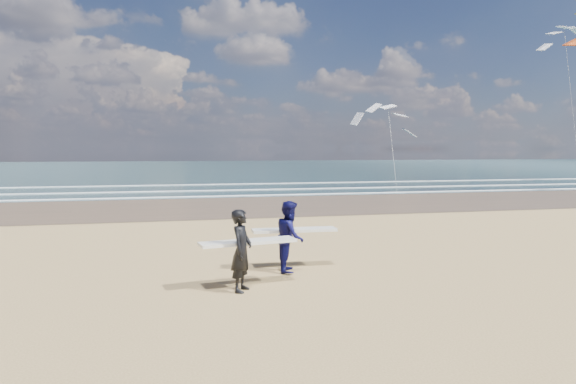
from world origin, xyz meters
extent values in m
cube|color=brown|center=(20.00, 18.00, 0.01)|extent=(220.00, 12.00, 0.01)
cube|color=#173032|center=(20.00, 72.00, 0.01)|extent=(220.00, 100.00, 0.02)
cube|color=white|center=(20.00, 22.80, 0.05)|extent=(220.00, 0.50, 0.05)
cube|color=white|center=(20.00, 27.50, 0.05)|extent=(220.00, 0.50, 0.05)
cube|color=white|center=(20.00, 34.00, 0.05)|extent=(220.00, 0.50, 0.05)
imported|color=black|center=(-0.28, 0.50, 0.90)|extent=(0.68, 0.78, 1.81)
cube|color=white|center=(-0.08, 0.85, 1.02)|extent=(2.26, 0.88, 0.07)
imported|color=#0B0B41|center=(1.18, 2.04, 0.90)|extent=(0.89, 1.03, 1.81)
cube|color=white|center=(1.38, 2.39, 1.00)|extent=(2.22, 0.61, 0.07)
cube|color=slate|center=(14.05, 23.08, 0.05)|extent=(0.12, 0.12, 0.10)
camera|label=1|loc=(-1.82, -10.46, 3.12)|focal=32.00mm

